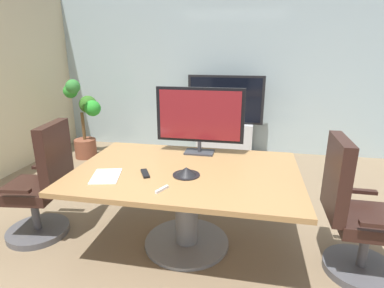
# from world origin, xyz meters

# --- Properties ---
(ground_plane) EXTENTS (7.18, 7.18, 0.00)m
(ground_plane) POSITION_xyz_m (0.00, 0.00, 0.00)
(ground_plane) COLOR #7A664C
(wall_back_glass_partition) EXTENTS (5.62, 0.10, 2.66)m
(wall_back_glass_partition) POSITION_xyz_m (0.00, 3.09, 1.33)
(wall_back_glass_partition) COLOR #9EB2B7
(wall_back_glass_partition) RESTS_ON ground
(conference_table) EXTENTS (1.87, 1.26, 0.72)m
(conference_table) POSITION_xyz_m (0.03, 0.22, 0.55)
(conference_table) COLOR olive
(conference_table) RESTS_ON ground
(office_chair_left) EXTENTS (0.62, 0.60, 1.09)m
(office_chair_left) POSITION_xyz_m (-1.30, 0.11, 0.46)
(office_chair_left) COLOR #4C4C51
(office_chair_left) RESTS_ON ground
(office_chair_right) EXTENTS (0.60, 0.57, 1.09)m
(office_chair_right) POSITION_xyz_m (1.37, 0.12, 0.46)
(office_chair_right) COLOR #4C4C51
(office_chair_right) RESTS_ON ground
(tv_monitor) EXTENTS (0.84, 0.18, 0.64)m
(tv_monitor) POSITION_xyz_m (0.07, 0.68, 1.08)
(tv_monitor) COLOR #333338
(tv_monitor) RESTS_ON conference_table
(wall_display_unit) EXTENTS (1.20, 0.36, 1.31)m
(wall_display_unit) POSITION_xyz_m (0.13, 2.74, 0.44)
(wall_display_unit) COLOR #B7BABC
(wall_display_unit) RESTS_ON ground
(potted_plant) EXTENTS (0.59, 0.60, 1.28)m
(potted_plant) POSITION_xyz_m (-2.06, 2.22, 0.63)
(potted_plant) COLOR brown
(potted_plant) RESTS_ON ground
(conference_phone) EXTENTS (0.22, 0.22, 0.07)m
(conference_phone) POSITION_xyz_m (0.06, 0.10, 0.76)
(conference_phone) COLOR black
(conference_phone) RESTS_ON conference_table
(remote_control) EXTENTS (0.13, 0.17, 0.02)m
(remote_control) POSITION_xyz_m (-0.27, 0.05, 0.73)
(remote_control) COLOR black
(remote_control) RESTS_ON conference_table
(whiteboard_marker) EXTENTS (0.07, 0.13, 0.02)m
(whiteboard_marker) POSITION_xyz_m (-0.06, -0.21, 0.73)
(whiteboard_marker) COLOR silver
(whiteboard_marker) RESTS_ON conference_table
(paper_notepad) EXTENTS (0.28, 0.34, 0.01)m
(paper_notepad) POSITION_xyz_m (-0.57, -0.05, 0.73)
(paper_notepad) COLOR white
(paper_notepad) RESTS_ON conference_table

